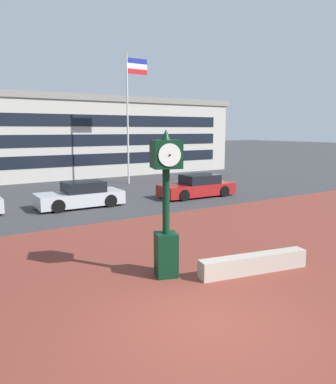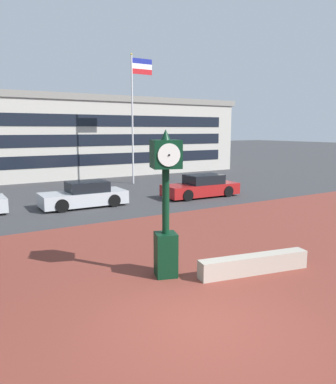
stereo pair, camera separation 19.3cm
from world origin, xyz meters
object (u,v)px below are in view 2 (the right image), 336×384
at_px(street_clock, 166,202).
at_px(flagpole_primary, 135,108).
at_px(car_street_mid, 84,195).
at_px(civic_building, 55,136).
at_px(car_street_far, 201,187).

relative_size(street_clock, flagpole_primary, 0.43).
height_order(car_street_mid, civic_building, civic_building).
height_order(car_street_far, civic_building, civic_building).
xyz_separation_m(street_clock, civic_building, (4.11, 26.37, 1.31)).
height_order(car_street_far, flagpole_primary, flagpole_primary).
bearing_deg(car_street_mid, flagpole_primary, -42.75).
distance_m(street_clock, flagpole_primary, 18.06).
bearing_deg(civic_building, flagpole_primary, -73.37).
xyz_separation_m(car_street_far, civic_building, (-3.80, 17.12, 2.73)).
xyz_separation_m(car_street_mid, civic_building, (2.93, 16.36, 2.73)).
relative_size(car_street_mid, civic_building, 0.14).
bearing_deg(car_street_mid, street_clock, 174.28).
xyz_separation_m(car_street_far, flagpole_primary, (-0.78, 6.99, 4.83)).
relative_size(street_clock, car_street_mid, 0.91).
distance_m(street_clock, car_street_far, 12.25).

